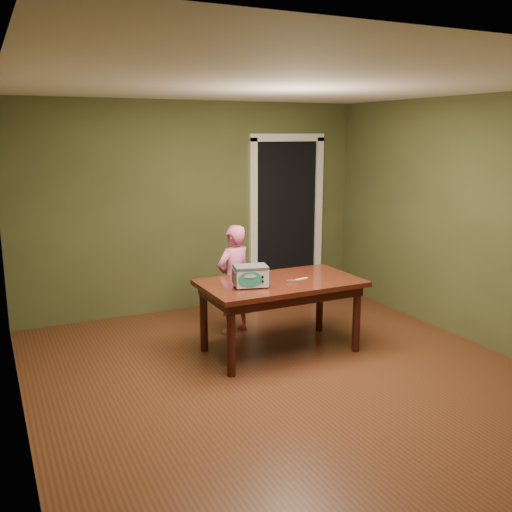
{
  "coord_description": "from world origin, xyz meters",
  "views": [
    {
      "loc": [
        -2.4,
        -4.24,
        2.21
      ],
      "look_at": [
        0.13,
        1.0,
        0.95
      ],
      "focal_mm": 40.0,
      "sensor_mm": 36.0,
      "label": 1
    }
  ],
  "objects": [
    {
      "name": "floor",
      "position": [
        0.0,
        0.0,
        0.0
      ],
      "size": [
        5.0,
        5.0,
        0.0
      ],
      "primitive_type": "plane",
      "color": "#5C2F1A",
      "rests_on": "ground"
    },
    {
      "name": "dining_table",
      "position": [
        0.24,
        0.66,
        0.65
      ],
      "size": [
        1.61,
        0.91,
        0.75
      ],
      "rotation": [
        0.0,
        0.0,
        0.01
      ],
      "color": "#3B190D",
      "rests_on": "floor"
    },
    {
      "name": "child",
      "position": [
        0.05,
        1.4,
        0.61
      ],
      "size": [
        0.51,
        0.41,
        1.23
      ],
      "primitive_type": "imported",
      "rotation": [
        0.0,
        0.0,
        3.44
      ],
      "color": "#DD5B94",
      "rests_on": "floor"
    },
    {
      "name": "spatula",
      "position": [
        0.45,
        0.62,
        0.75
      ],
      "size": [
        0.18,
        0.06,
        0.01
      ],
      "primitive_type": "cube",
      "rotation": [
        0.0,
        0.0,
        0.17
      ],
      "color": "#FAED6C",
      "rests_on": "dining_table"
    },
    {
      "name": "toy_oven",
      "position": [
        -0.12,
        0.59,
        0.86
      ],
      "size": [
        0.38,
        0.3,
        0.21
      ],
      "rotation": [
        0.0,
        0.0,
        -0.24
      ],
      "color": "#4C4F54",
      "rests_on": "dining_table"
    },
    {
      "name": "baking_pan",
      "position": [
        0.32,
        0.56,
        0.76
      ],
      "size": [
        0.1,
        0.1,
        0.02
      ],
      "color": "silver",
      "rests_on": "dining_table"
    },
    {
      "name": "doorway",
      "position": [
        1.3,
        2.78,
        1.06
      ],
      "size": [
        1.1,
        0.66,
        2.25
      ],
      "color": "black",
      "rests_on": "ground"
    },
    {
      "name": "room_shell",
      "position": [
        0.0,
        0.0,
        1.71
      ],
      "size": [
        4.52,
        5.02,
        2.61
      ],
      "color": "#4D542D",
      "rests_on": "ground"
    }
  ]
}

